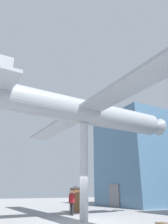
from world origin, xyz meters
The scene contains 6 objects.
ground_plane centered at (0.00, 0.00, 0.00)m, with size 80.00×80.00×0.00m, color gray.
glass_pavilion_left centered at (-8.26, 14.40, 5.26)m, with size 8.60×12.67×11.10m.
support_pylon_central centered at (0.00, 0.00, 2.94)m, with size 0.51×0.51×5.89m.
suspended_airplane centered at (-0.01, 0.15, 6.73)m, with size 18.84×14.06×3.38m.
visitor_person centered at (-3.24, 0.72, 1.00)m, with size 0.46×0.39×1.72m.
info_kiosk centered at (-5.29, 2.02, 1.07)m, with size 1.11×1.11×2.07m.
Camera 1 is at (12.32, -6.55, 1.70)m, focal length 35.00 mm.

